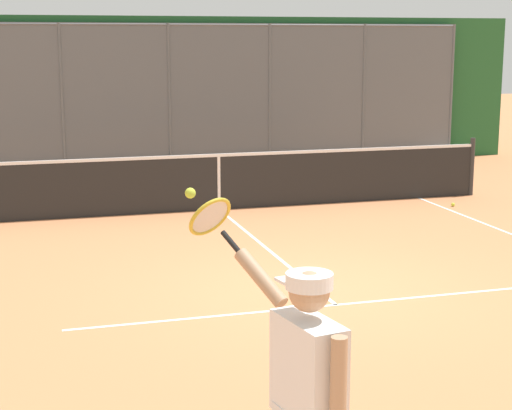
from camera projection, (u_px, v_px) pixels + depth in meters
ground_plane at (316, 289)px, 9.72m from camera, size 60.00×60.00×0.00m
court_line_markings at (344, 311)px, 8.91m from camera, size 7.57×9.86×0.01m
fence_backdrop at (164, 93)px, 18.74m from camera, size 16.71×1.37×3.34m
tennis_net at (219, 181)px, 14.13m from camera, size 9.73×0.09×1.07m
tennis_player at (305, 397)px, 4.43m from camera, size 0.65×1.34×1.98m
tennis_ball_mid_court at (453, 205)px, 14.49m from camera, size 0.07×0.07×0.07m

